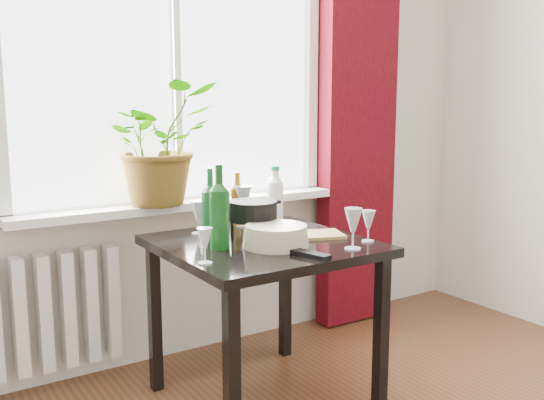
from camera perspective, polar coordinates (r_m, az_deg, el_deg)
window at (r=3.12m, az=-9.24°, el=13.94°), size 1.72×0.08×1.62m
windowsill at (r=3.09m, az=-8.34°, el=-0.41°), size 1.72×0.20×0.04m
curtain at (r=3.63m, az=8.12°, el=8.50°), size 0.50×0.12×2.56m
radiator at (r=3.01m, az=-21.67°, el=-10.02°), size 0.80×0.10×0.55m
table at (r=2.66m, az=-0.83°, el=-5.82°), size 0.85×0.85×0.74m
potted_plant at (r=2.96m, az=-10.56°, el=5.27°), size 0.60×0.54×0.59m
wine_bottle_left at (r=2.48m, az=-4.97°, el=-0.55°), size 0.09×0.09×0.36m
wine_bottle_right at (r=2.62m, az=-5.83°, el=-0.41°), size 0.08×0.08×0.32m
bottle_amber at (r=2.95m, az=-3.27°, el=0.16°), size 0.08×0.08×0.27m
cleaning_bottle at (r=3.02m, az=0.28°, el=0.58°), size 0.10×0.10×0.29m
wineglass_front_right at (r=2.49m, az=7.64°, el=-2.66°), size 0.09×0.09×0.18m
wineglass_far_right at (r=2.64m, az=9.06°, el=-2.41°), size 0.07×0.07×0.14m
wineglass_back_center at (r=2.93m, az=-2.70°, el=-0.52°), size 0.11×0.11×0.20m
wineglass_back_left at (r=2.78m, az=-6.99°, el=-1.61°), size 0.08×0.08×0.16m
wineglass_front_left at (r=2.27m, az=-6.33°, el=-4.29°), size 0.06×0.06×0.14m
plate_stack at (r=2.53m, az=0.38°, el=-3.43°), size 0.29×0.29×0.09m
fondue_pot at (r=2.68m, az=-1.83°, el=-1.85°), size 0.30×0.28×0.17m
tv_remote at (r=2.38m, az=3.62°, el=-5.13°), size 0.09×0.18×0.02m
cutting_board at (r=2.73m, az=3.87°, el=-3.31°), size 0.31×0.25×0.01m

